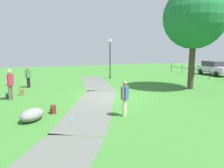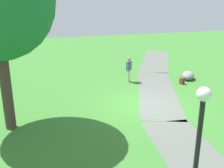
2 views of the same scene
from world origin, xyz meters
The scene contains 14 objects.
ground_plane centered at (0.00, 0.00, 0.00)m, with size 48.00×48.00×0.00m, color #38762D.
footpath_segment_near centered at (-6.03, 0.39, 0.00)m, with size 8.19×3.01×0.01m.
footpath_segment_mid centered at (1.67, -1.52, 0.00)m, with size 8.22×4.91×0.01m.
large_shade_tree centered at (-0.69, 6.46, 5.16)m, with size 4.44×4.44×7.40m.
lamp_post centered at (-7.96, 2.41, 2.35)m, with size 0.28×0.28×3.84m.
lawn_boulder centered at (3.22, -4.54, 0.26)m, with size 1.46×1.34×0.52m.
woman_with_handbag centered at (-1.07, -5.89, 1.07)m, with size 0.42×0.43×1.82m.
man_near_boulder centered at (3.83, -0.55, 0.93)m, with size 0.43×0.42×1.61m.
passerby_on_path centered at (-4.91, -5.13, 0.94)m, with size 0.41×0.43×1.63m.
handbag_on_grass centered at (-1.71, -6.15, 0.14)m, with size 0.38×0.38×0.31m.
backpack_by_boulder centered at (2.44, -3.63, 0.19)m, with size 0.31×0.30×0.40m.
spare_backpack_on_lawn centered at (-2.25, -5.41, 0.19)m, with size 0.28×0.29×0.40m.
frisbee_on_grass centered at (3.60, -2.93, 0.01)m, with size 0.24×0.24×0.02m.
parked_hatchback_blue centered at (-6.60, 14.02, 0.80)m, with size 3.82×1.70×1.56m.
Camera 1 is at (12.62, -3.96, 3.10)m, focal length 34.48 mm.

